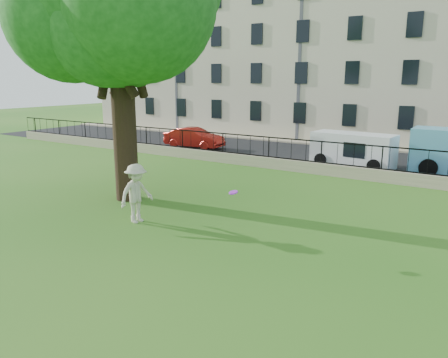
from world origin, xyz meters
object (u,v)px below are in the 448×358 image
Objects in this scene: man at (136,193)px; frisbee at (233,192)px; white_van at (353,150)px; red_sedan at (194,138)px.

man reaches higher than frisbee.
white_van reaches higher than frisbee.
frisbee is at bearing -82.91° from white_van.
man is 16.29m from red_sedan.
frisbee is 0.06× the size of white_van.
frisbee is at bearing -81.32° from man.
white_van is (-0.58, 13.54, -0.65)m from frisbee.
man is at bearing -98.63° from white_van.
man reaches higher than red_sedan.
red_sedan is at bearing 36.89° from man.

